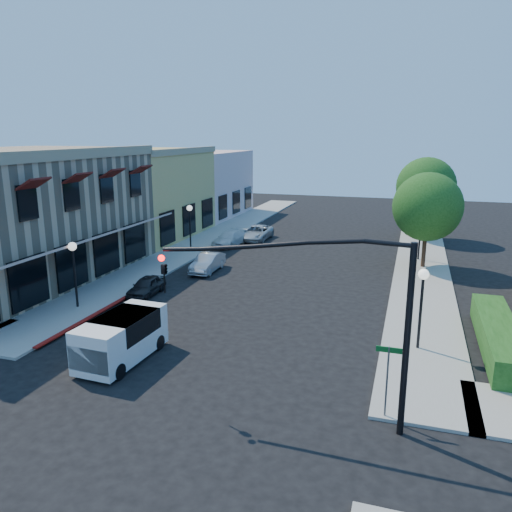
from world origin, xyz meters
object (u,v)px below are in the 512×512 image
(lamppost_left_near, at_px, (73,258))
(parked_car_b, at_px, (207,263))
(lamppost_right_near, at_px, (422,289))
(lamppost_right_far, at_px, (421,223))
(parked_car_c, at_px, (229,239))
(parked_car_d, at_px, (257,233))
(lamppost_left_far, at_px, (190,216))
(white_van, at_px, (121,336))
(street_tree_b, at_px, (426,187))
(signal_mast_arm, at_px, (335,300))
(street_tree_a, at_px, (428,207))
(street_name_sign, at_px, (388,370))
(parked_car_a, at_px, (146,286))

(lamppost_left_near, bearing_deg, parked_car_b, 67.27)
(lamppost_right_near, bearing_deg, lamppost_right_far, 90.00)
(lamppost_left_near, height_order, parked_car_c, lamppost_left_near)
(lamppost_right_far, xyz_separation_m, parked_car_d, (-13.30, 3.42, -2.12))
(lamppost_left_far, height_order, parked_car_b, lamppost_left_far)
(lamppost_right_far, relative_size, white_van, 0.84)
(street_tree_b, distance_m, lamppost_left_far, 20.06)
(parked_car_b, height_order, parked_car_d, parked_car_d)
(street_tree_b, distance_m, signal_mast_arm, 30.65)
(lamppost_left_near, height_order, parked_car_b, lamppost_left_near)
(street_tree_a, xyz_separation_m, street_name_sign, (-1.30, -19.80, -2.50))
(signal_mast_arm, height_order, lamppost_left_far, signal_mast_arm)
(street_tree_b, height_order, lamppost_right_far, street_tree_b)
(street_name_sign, relative_size, parked_car_c, 0.62)
(street_tree_a, bearing_deg, parked_car_b, -158.90)
(street_name_sign, distance_m, lamppost_left_near, 17.05)
(parked_car_a, bearing_deg, parked_car_b, 74.21)
(lamppost_left_near, bearing_deg, lamppost_right_far, 43.26)
(parked_car_a, bearing_deg, lamppost_right_far, 39.04)
(parked_car_d, bearing_deg, street_tree_b, 19.58)
(street_tree_a, xyz_separation_m, lamppost_left_far, (-17.30, 0.00, -1.46))
(white_van, relative_size, parked_car_a, 1.38)
(street_tree_a, height_order, street_name_sign, street_tree_a)
(signal_mast_arm, height_order, parked_car_d, signal_mast_arm)
(signal_mast_arm, bearing_deg, lamppost_right_near, 67.88)
(lamppost_left_far, xyz_separation_m, parked_car_d, (3.70, 5.42, -2.12))
(street_tree_a, bearing_deg, lamppost_right_near, -91.23)
(street_tree_b, relative_size, lamppost_left_far, 1.97)
(street_name_sign, bearing_deg, signal_mast_arm, -156.80)
(lamppost_left_far, distance_m, lamppost_right_far, 17.12)
(street_tree_b, xyz_separation_m, lamppost_left_far, (-17.30, -10.00, -1.81))
(lamppost_left_far, bearing_deg, lamppost_right_near, -39.47)
(lamppost_left_far, distance_m, lamppost_right_near, 22.02)
(lamppost_left_near, relative_size, parked_car_c, 0.88)
(street_tree_a, xyz_separation_m, parked_car_b, (-13.64, -5.26, -3.59))
(white_van, xyz_separation_m, parked_car_c, (-3.31, 21.14, -0.48))
(lamppost_right_far, distance_m, parked_car_a, 19.68)
(signal_mast_arm, distance_m, parked_car_a, 15.82)
(street_name_sign, relative_size, parked_car_a, 0.81)
(street_tree_a, bearing_deg, parked_car_c, 170.60)
(signal_mast_arm, distance_m, lamppost_left_near, 15.82)
(street_tree_b, bearing_deg, white_van, -112.18)
(white_van, bearing_deg, street_tree_a, 57.94)
(street_name_sign, xyz_separation_m, parked_car_d, (-12.30, 25.22, -1.09))
(signal_mast_arm, height_order, parked_car_a, signal_mast_arm)
(street_tree_b, bearing_deg, parked_car_a, -125.67)
(parked_car_b, bearing_deg, lamppost_left_near, -113.57)
(street_tree_b, distance_m, white_van, 31.15)
(street_tree_a, bearing_deg, lamppost_left_near, -141.02)
(parked_car_b, bearing_deg, lamppost_left_far, 123.97)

